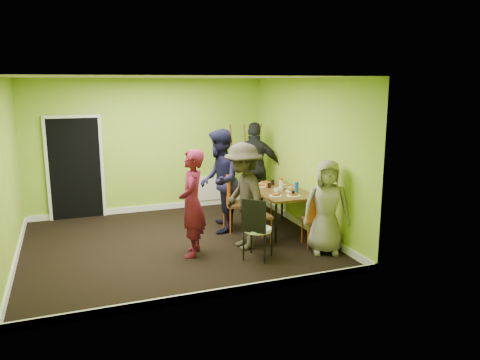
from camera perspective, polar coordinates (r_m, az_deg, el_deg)
The scene contains 28 objects.
ground at distance 8.21m, azimuth -7.93°, elevation -7.63°, with size 5.00×5.00×0.00m, color black.
room_walls at distance 7.97m, azimuth -8.37°, elevation -0.84°, with size 5.04×4.54×2.82m.
dining_table at distance 8.72m, azimuth 4.85°, elevation -1.62°, with size 0.90×1.50×0.75m.
chair_left_far at distance 8.62m, azimuth -0.97°, elevation -2.31°, with size 0.46×0.45×1.09m.
chair_left_near at distance 7.97m, azimuth 1.60°, elevation -3.80°, with size 0.42×0.42×1.02m.
chair_back_end at distance 9.80m, azimuth 2.18°, elevation -0.32°, with size 0.41×0.48×0.93m.
chair_front_end at distance 7.89m, azimuth 9.35°, elevation -4.32°, with size 0.47×0.47×0.97m.
chair_bentwood at distance 7.24m, azimuth 2.01°, elevation -5.63°, with size 0.54×0.54×0.99m.
easel at distance 10.18m, azimuth 0.49°, elevation 1.68°, with size 0.75×0.70×1.86m.
plate_near_left at distance 9.00m, azimuth 2.61°, elevation -0.77°, with size 0.22×0.22×0.01m, color white.
plate_near_right at distance 8.27m, azimuth 4.34°, elevation -1.93°, with size 0.22×0.22×0.01m, color white.
plate_far_back at distance 9.25m, azimuth 3.03°, elevation -0.42°, with size 0.22×0.22×0.01m, color white.
plate_far_front at distance 8.31m, azimuth 6.54°, elevation -1.91°, with size 0.25×0.25×0.01m, color white.
plate_wall_back at distance 9.00m, azimuth 5.64°, elevation -0.81°, with size 0.23×0.23×0.01m, color white.
plate_wall_front at distance 8.67m, azimuth 6.33°, elevation -1.31°, with size 0.23×0.23×0.01m, color white.
thermos at distance 8.67m, azimuth 5.05°, elevation -0.64°, with size 0.07×0.07×0.20m, color white.
blue_bottle at distance 8.45m, azimuth 6.90°, elevation -0.96°, with size 0.08×0.08×0.22m, color blue.
orange_bottle at distance 8.87m, azimuth 3.28°, elevation -0.74°, with size 0.03×0.03×0.08m, color #D05513.
glass_mid at distance 8.90m, azimuth 3.57°, elevation -0.66°, with size 0.07×0.07×0.09m, color black.
glass_back at distance 9.11m, azimuth 4.01°, elevation -0.32°, with size 0.07×0.07×0.11m, color black.
glass_front at distance 8.29m, azimuth 6.50°, elevation -1.63°, with size 0.06×0.06×0.10m, color black.
cup_a at distance 8.46m, azimuth 4.56°, elevation -1.33°, with size 0.12×0.12×0.10m, color white.
cup_b at distance 8.82m, azimuth 5.24°, elevation -0.82°, with size 0.09×0.09×0.08m, color white.
person_standing at distance 7.40m, azimuth -5.86°, elevation -2.82°, with size 0.62×0.41×1.71m, color maroon.
person_left_far at distance 8.56m, azimuth -2.50°, elevation -0.09°, with size 0.92×0.72×1.90m, color black.
person_left_near at distance 7.67m, azimuth 0.43°, elevation -1.99°, with size 1.14×0.66×1.77m, color #2E281E.
person_back_end at distance 9.86m, azimuth 1.85°, elevation 1.52°, with size 1.12×0.46×1.91m, color black.
person_front_end at distance 7.62m, azimuth 10.51°, elevation -3.24°, with size 0.75×0.49×1.53m, color gray.
Camera 1 is at (-1.64, -7.56, 2.73)m, focal length 35.00 mm.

